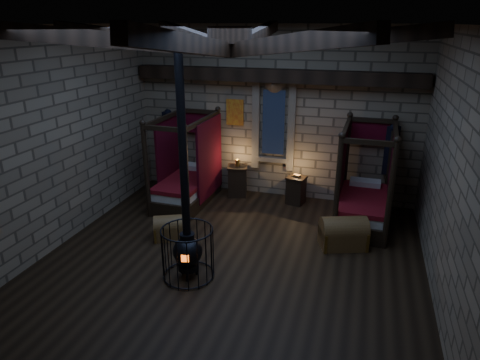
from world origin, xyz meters
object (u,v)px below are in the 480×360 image
(bed_right, at_px, (363,200))
(bed_left, at_px, (187,181))
(trunk_left, at_px, (171,228))
(trunk_right, at_px, (343,233))
(stove, at_px, (188,247))

(bed_right, bearing_deg, bed_left, -178.33)
(bed_right, height_order, trunk_left, bed_right)
(bed_right, bearing_deg, trunk_right, -102.89)
(trunk_right, relative_size, stove, 0.25)
(bed_left, relative_size, stove, 0.53)
(trunk_left, bearing_deg, bed_left, 78.79)
(bed_right, relative_size, stove, 0.54)
(bed_right, distance_m, trunk_left, 4.23)
(stove, bearing_deg, trunk_left, 113.87)
(bed_right, relative_size, trunk_right, 2.13)
(trunk_left, bearing_deg, trunk_right, -13.52)
(bed_left, relative_size, trunk_right, 2.10)
(bed_left, bearing_deg, trunk_right, -16.17)
(bed_left, height_order, bed_right, bed_right)
(bed_left, distance_m, trunk_right, 4.07)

